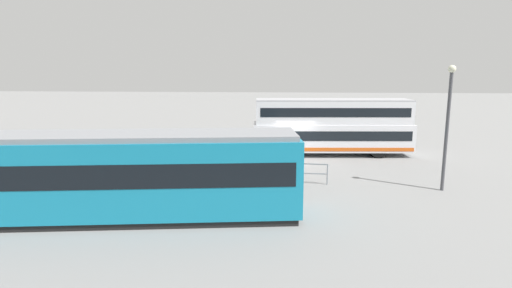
{
  "coord_description": "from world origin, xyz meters",
  "views": [
    {
      "loc": [
        0.58,
        25.7,
        5.79
      ],
      "look_at": [
        2.25,
        3.67,
        1.73
      ],
      "focal_mm": 28.52,
      "sensor_mm": 36.0,
      "label": 1
    }
  ],
  "objects_px": {
    "pedestrian_near_railing": "(196,156)",
    "info_sign": "(158,144)",
    "tram_yellow": "(115,175)",
    "double_decker_bus": "(332,126)",
    "street_lamp": "(448,118)"
  },
  "relations": [
    {
      "from": "double_decker_bus",
      "to": "street_lamp",
      "type": "height_order",
      "value": "street_lamp"
    },
    {
      "from": "tram_yellow",
      "to": "pedestrian_near_railing",
      "type": "xyz_separation_m",
      "value": [
        -1.6,
        -7.09,
        -0.73
      ]
    },
    {
      "from": "tram_yellow",
      "to": "info_sign",
      "type": "bearing_deg",
      "value": -87.0
    },
    {
      "from": "pedestrian_near_railing",
      "to": "street_lamp",
      "type": "bearing_deg",
      "value": 169.99
    },
    {
      "from": "double_decker_bus",
      "to": "pedestrian_near_railing",
      "type": "height_order",
      "value": "double_decker_bus"
    },
    {
      "from": "info_sign",
      "to": "street_lamp",
      "type": "height_order",
      "value": "street_lamp"
    },
    {
      "from": "pedestrian_near_railing",
      "to": "info_sign",
      "type": "bearing_deg",
      "value": 20.02
    },
    {
      "from": "info_sign",
      "to": "street_lamp",
      "type": "xyz_separation_m",
      "value": [
        -14.53,
        1.52,
        1.76
      ]
    },
    {
      "from": "pedestrian_near_railing",
      "to": "info_sign",
      "type": "xyz_separation_m",
      "value": [
        1.93,
        0.7,
        0.76
      ]
    },
    {
      "from": "double_decker_bus",
      "to": "pedestrian_near_railing",
      "type": "xyz_separation_m",
      "value": [
        8.1,
        5.89,
        -0.93
      ]
    },
    {
      "from": "tram_yellow",
      "to": "info_sign",
      "type": "xyz_separation_m",
      "value": [
        0.33,
        -6.39,
        0.03
      ]
    },
    {
      "from": "tram_yellow",
      "to": "pedestrian_near_railing",
      "type": "distance_m",
      "value": 7.31
    },
    {
      "from": "pedestrian_near_railing",
      "to": "tram_yellow",
      "type": "bearing_deg",
      "value": 77.29
    },
    {
      "from": "tram_yellow",
      "to": "street_lamp",
      "type": "bearing_deg",
      "value": -161.07
    },
    {
      "from": "tram_yellow",
      "to": "pedestrian_near_railing",
      "type": "height_order",
      "value": "tram_yellow"
    }
  ]
}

